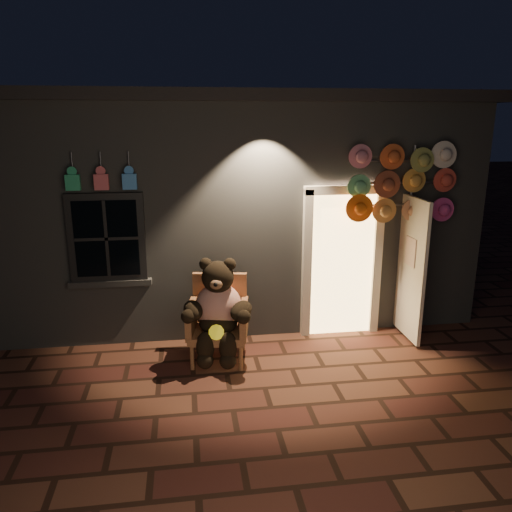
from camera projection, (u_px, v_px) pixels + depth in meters
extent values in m
plane|color=brown|center=(265.00, 388.00, 5.90)|extent=(60.00, 60.00, 0.00)
cube|color=slate|center=(231.00, 198.00, 9.28)|extent=(7.00, 5.00, 3.30)
cube|color=black|center=(230.00, 101.00, 8.82)|extent=(7.30, 5.30, 0.16)
cube|color=black|center=(107.00, 238.00, 6.62)|extent=(1.00, 0.10, 1.20)
cube|color=black|center=(107.00, 238.00, 6.59)|extent=(0.82, 0.06, 1.02)
cube|color=slate|center=(111.00, 283.00, 6.79)|extent=(1.10, 0.14, 0.08)
cube|color=#F4C16E|center=(341.00, 264.00, 7.22)|extent=(0.92, 0.10, 2.10)
cube|color=beige|center=(307.00, 266.00, 7.11)|extent=(0.12, 0.12, 2.20)
cube|color=beige|center=(376.00, 263.00, 7.25)|extent=(0.12, 0.12, 2.20)
cube|color=beige|center=(345.00, 190.00, 6.89)|extent=(1.16, 0.12, 0.12)
cube|color=beige|center=(411.00, 269.00, 6.98)|extent=(0.05, 0.80, 2.00)
cube|color=#289563|center=(73.00, 183.00, 6.30)|extent=(0.18, 0.07, 0.20)
cylinder|color=#59595E|center=(72.00, 162.00, 6.29)|extent=(0.02, 0.02, 0.25)
cube|color=#C65156|center=(101.00, 182.00, 6.35)|extent=(0.18, 0.07, 0.20)
cylinder|color=#59595E|center=(101.00, 162.00, 6.34)|extent=(0.02, 0.02, 0.25)
cube|color=#3779C1|center=(130.00, 182.00, 6.39)|extent=(0.18, 0.07, 0.20)
cylinder|color=#59595E|center=(129.00, 161.00, 6.39)|extent=(0.02, 0.02, 0.25)
cube|color=#B57246|center=(218.00, 333.00, 6.51)|extent=(0.82, 0.78, 0.10)
cube|color=#B57246|center=(220.00, 299.00, 6.71)|extent=(0.72, 0.20, 0.72)
cube|color=#B57246|center=(192.00, 318.00, 6.44)|extent=(0.18, 0.62, 0.41)
cube|color=#B57246|center=(244.00, 319.00, 6.43)|extent=(0.18, 0.62, 0.41)
cylinder|color=#B57246|center=(192.00, 358.00, 6.30)|extent=(0.05, 0.05, 0.33)
cylinder|color=#B57246|center=(241.00, 358.00, 6.28)|extent=(0.05, 0.05, 0.33)
cylinder|color=#B57246|center=(198.00, 338.00, 6.85)|extent=(0.05, 0.05, 0.33)
cylinder|color=#B57246|center=(243.00, 339.00, 6.84)|extent=(0.05, 0.05, 0.33)
ellipsoid|color=red|center=(219.00, 307.00, 6.45)|extent=(0.68, 0.58, 0.64)
ellipsoid|color=black|center=(218.00, 322.00, 6.43)|extent=(0.57, 0.50, 0.30)
sphere|color=black|center=(218.00, 277.00, 6.30)|extent=(0.48, 0.48, 0.41)
sphere|color=black|center=(206.00, 264.00, 6.29)|extent=(0.16, 0.16, 0.16)
sphere|color=black|center=(230.00, 264.00, 6.28)|extent=(0.16, 0.16, 0.16)
ellipsoid|color=#8A5F3F|center=(216.00, 284.00, 6.13)|extent=(0.18, 0.14, 0.13)
ellipsoid|color=black|center=(193.00, 310.00, 6.27)|extent=(0.30, 0.45, 0.23)
ellipsoid|color=black|center=(241.00, 311.00, 6.25)|extent=(0.41, 0.48, 0.23)
ellipsoid|color=black|center=(205.00, 347.00, 6.24)|extent=(0.23, 0.23, 0.40)
ellipsoid|color=black|center=(228.00, 347.00, 6.23)|extent=(0.23, 0.23, 0.40)
sphere|color=black|center=(205.00, 360.00, 6.23)|extent=(0.21, 0.21, 0.21)
sphere|color=black|center=(228.00, 361.00, 6.22)|extent=(0.21, 0.21, 0.21)
cylinder|color=yellow|center=(216.00, 332.00, 6.18)|extent=(0.21, 0.11, 0.19)
cylinder|color=#59595E|center=(407.00, 242.00, 7.17)|extent=(0.04, 0.04, 2.73)
cylinder|color=#59595E|center=(394.00, 161.00, 6.80)|extent=(1.21, 0.03, 0.03)
cylinder|color=#59595E|center=(392.00, 183.00, 6.88)|extent=(1.21, 0.03, 0.03)
cylinder|color=#59595E|center=(391.00, 205.00, 6.96)|extent=(1.21, 0.03, 0.03)
cylinder|color=#C06C7D|center=(361.00, 157.00, 6.66)|extent=(0.34, 0.11, 0.35)
cylinder|color=#C15125|center=(391.00, 157.00, 6.69)|extent=(0.34, 0.11, 0.35)
cylinder|color=olive|center=(420.00, 157.00, 6.71)|extent=(0.34, 0.11, 0.35)
cylinder|color=#EFDCC7|center=(446.00, 157.00, 6.83)|extent=(0.34, 0.11, 0.35)
cylinder|color=#5DAC73|center=(360.00, 184.00, 6.73)|extent=(0.34, 0.11, 0.35)
cylinder|color=brown|center=(390.00, 184.00, 6.75)|extent=(0.34, 0.11, 0.35)
cylinder|color=gold|center=(416.00, 183.00, 6.87)|extent=(0.34, 0.11, 0.35)
cylinder|color=#D64637|center=(445.00, 183.00, 6.89)|extent=(0.34, 0.11, 0.35)
cylinder|color=orange|center=(360.00, 211.00, 6.79)|extent=(0.34, 0.11, 0.35)
cylinder|color=#AF7B3E|center=(386.00, 209.00, 6.90)|extent=(0.34, 0.11, 0.35)
cylinder|color=tan|center=(415.00, 209.00, 6.93)|extent=(0.34, 0.11, 0.35)
cylinder|color=#ED4597|center=(443.00, 208.00, 6.96)|extent=(0.34, 0.11, 0.35)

